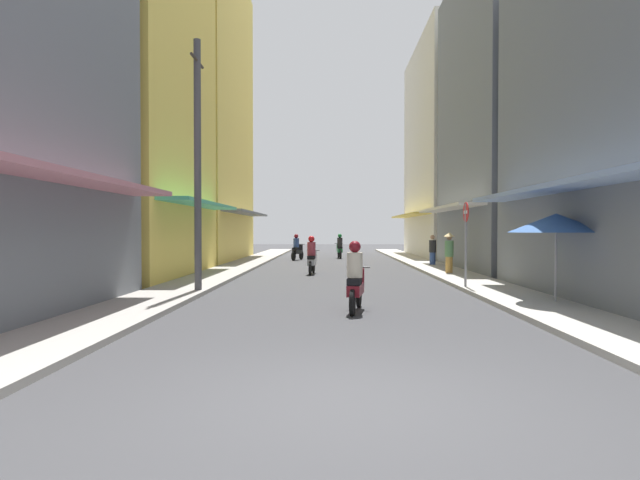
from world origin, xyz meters
name	(u,v)px	position (x,y,z in m)	size (l,w,h in m)	color
ground_plane	(335,273)	(0.00, 16.11, 0.00)	(88.47, 88.47, 0.00)	#38383A
sidewalk_left	(225,272)	(-4.63, 16.11, 0.06)	(1.87, 48.21, 0.12)	#9E9991
sidewalk_right	(447,272)	(4.63, 16.11, 0.06)	(1.87, 48.21, 0.12)	#ADA89E
building_left_mid	(112,92)	(-8.57, 14.18, 7.08)	(7.05, 8.84, 14.17)	#EFD159
building_left_far	(187,113)	(-8.57, 24.49, 8.61)	(7.05, 11.07, 17.23)	#EFD159
building_right_mid	(527,118)	(8.57, 17.91, 6.83)	(7.05, 9.47, 13.67)	slate
building_right_far	(461,151)	(8.57, 29.51, 7.14)	(7.05, 11.87, 14.28)	silver
motorbike_maroon	(356,280)	(0.38, 6.01, 0.70)	(0.58, 1.80, 1.58)	black
motorbike_silver	(312,257)	(-0.97, 15.76, 0.70)	(0.55, 1.81, 1.58)	black
motorbike_green	(340,247)	(0.35, 27.62, 0.70)	(0.55, 1.81, 1.58)	black
motorbike_black	(297,248)	(-2.23, 25.57, 0.70)	(0.74, 1.75, 1.58)	black
pedestrian_far	(433,251)	(4.80, 19.95, 0.78)	(0.34, 0.34, 1.57)	#334C8C
pedestrian_midway	(449,251)	(4.51, 15.12, 0.97)	(0.44, 0.44, 1.72)	#BF8C3F
vendor_umbrella	(556,223)	(5.16, 6.91, 1.98)	(2.21, 2.21, 2.21)	#99999E
utility_pole	(198,165)	(-3.95, 9.08, 3.67)	(0.20, 1.20, 7.18)	#4C4C4F
street_sign_no_entry	(466,233)	(3.85, 10.04, 1.72)	(0.07, 0.60, 2.65)	gray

